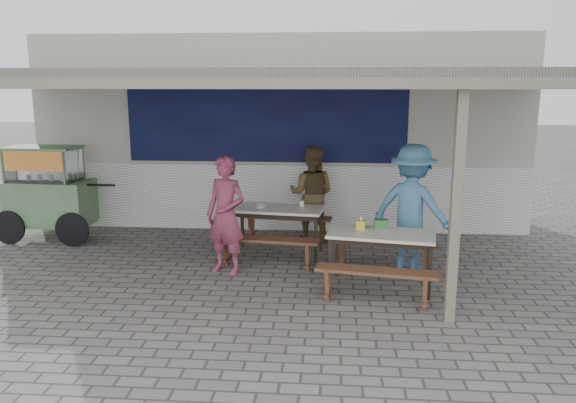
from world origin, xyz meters
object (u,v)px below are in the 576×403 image
at_px(bench_left_wall, 286,222).
at_px(patron_wall_side, 312,194).
at_px(bench_right_street, 376,279).
at_px(bench_right_wall, 384,250).
at_px(condiment_bowl, 261,206).
at_px(donation_box, 381,224).
at_px(bench_left_street, 267,245).
at_px(patron_right_table, 412,208).
at_px(tissue_box, 361,225).
at_px(table_left, 277,213).
at_px(patron_street_side, 226,215).
at_px(table_right, 381,239).
at_px(vendor_cart, 48,190).
at_px(condiment_jar, 302,204).

distance_m(bench_left_wall, patron_wall_side, 0.65).
xyz_separation_m(bench_right_street, bench_right_wall, (0.20, 1.21, 0.00)).
height_order(patron_wall_side, condiment_bowl, patron_wall_side).
bearing_deg(donation_box, bench_right_street, -97.79).
relative_size(bench_right_wall, patron_wall_side, 0.92).
bearing_deg(bench_left_street, patron_right_table, 10.18).
relative_size(bench_left_wall, condiment_bowl, 8.50).
height_order(tissue_box, condiment_bowl, tissue_box).
xyz_separation_m(table_left, bench_right_wall, (1.60, -0.75, -0.33)).
relative_size(patron_street_side, patron_right_table, 0.92).
relative_size(table_right, vendor_cart, 0.72).
bearing_deg(tissue_box, condiment_bowl, 141.90).
bearing_deg(patron_street_side, bench_right_wall, 27.54).
bearing_deg(patron_right_table, patron_wall_side, -14.91).
bearing_deg(tissue_box, patron_street_side, 171.99).
bearing_deg(vendor_cart, bench_right_street, -22.51).
bearing_deg(bench_right_street, patron_wall_side, 117.06).
relative_size(table_left, vendor_cart, 0.73).
height_order(condiment_jar, condiment_bowl, condiment_jar).
bearing_deg(bench_right_wall, bench_left_street, -172.67).
height_order(bench_left_street, patron_street_side, patron_street_side).
distance_m(table_right, condiment_jar, 1.87).
distance_m(table_left, patron_street_side, 1.13).
xyz_separation_m(bench_left_wall, tissue_box, (1.16, -1.87, 0.47)).
height_order(table_left, patron_street_side, patron_street_side).
xyz_separation_m(bench_left_street, condiment_jar, (0.46, 0.83, 0.45)).
height_order(bench_left_wall, condiment_bowl, condiment_bowl).
xyz_separation_m(patron_street_side, tissue_box, (1.87, -0.26, -0.03)).
bearing_deg(bench_right_wall, tissue_box, -120.28).
height_order(tissue_box, donation_box, donation_box).
bearing_deg(patron_wall_side, condiment_bowl, 58.88).
bearing_deg(patron_right_table, patron_street_side, 36.48).
distance_m(bench_left_street, bench_left_wall, 1.39).
bearing_deg(tissue_box, bench_left_wall, 121.67).
distance_m(patron_street_side, tissue_box, 1.89).
bearing_deg(patron_street_side, table_right, 11.57).
height_order(table_left, bench_right_street, table_left).
distance_m(bench_right_wall, tissue_box, 0.73).
bearing_deg(vendor_cart, bench_left_street, -15.00).
bearing_deg(donation_box, patron_wall_side, 116.88).
bearing_deg(tissue_box, condiment_jar, 123.23).
relative_size(patron_street_side, condiment_bowl, 9.19).
xyz_separation_m(bench_left_wall, patron_street_side, (-0.72, -1.61, 0.50)).
bearing_deg(bench_left_wall, table_right, -48.54).
bearing_deg(patron_right_table, bench_left_street, 32.17).
height_order(donation_box, condiment_jar, donation_box).
bearing_deg(vendor_cart, table_left, -5.18).
xyz_separation_m(patron_street_side, patron_wall_side, (1.13, 1.77, -0.03)).
bearing_deg(condiment_jar, bench_right_wall, -36.02).
xyz_separation_m(table_left, condiment_jar, (0.38, 0.14, 0.12)).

